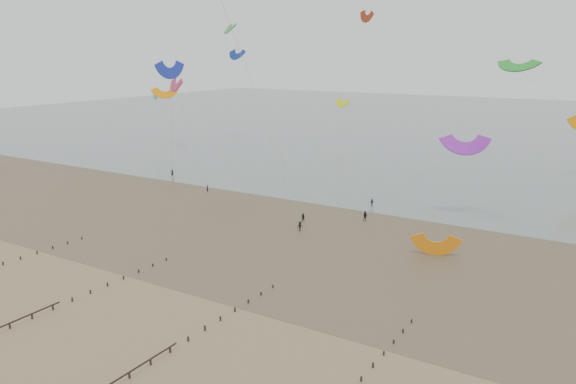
# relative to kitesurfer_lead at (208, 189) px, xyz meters

# --- Properties ---
(ground) EXTENTS (500.00, 500.00, 0.00)m
(ground) POSITION_rel_kitesurfer_lead_xyz_m (35.09, -46.67, -0.75)
(ground) COLOR brown
(ground) RESTS_ON ground
(sea_and_shore) EXTENTS (500.00, 665.00, 0.03)m
(sea_and_shore) POSITION_rel_kitesurfer_lead_xyz_m (31.01, -12.27, -0.75)
(sea_and_shore) COLOR #475654
(sea_and_shore) RESTS_ON ground
(kitesurfer_lead) EXTENTS (0.66, 0.58, 1.51)m
(kitesurfer_lead) POSITION_rel_kitesurfer_lead_xyz_m (0.00, 0.00, 0.00)
(kitesurfer_lead) COLOR black
(kitesurfer_lead) RESTS_ON ground
(kitesurfers) EXTENTS (109.79, 27.76, 1.90)m
(kitesurfers) POSITION_rel_kitesurfer_lead_xyz_m (54.69, 1.19, 0.10)
(kitesurfers) COLOR black
(kitesurfers) RESTS_ON ground
(grounded_kite) EXTENTS (7.20, 6.34, 3.32)m
(grounded_kite) POSITION_rel_kitesurfer_lead_xyz_m (52.77, -12.40, -0.75)
(grounded_kite) COLOR orange
(grounded_kite) RESTS_ON ground
(kites_airborne) EXTENTS (229.07, 119.97, 43.15)m
(kites_airborne) POSITION_rel_kitesurfer_lead_xyz_m (13.99, 39.32, 21.35)
(kites_airborne) COLOR #1F35C9
(kites_airborne) RESTS_ON ground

